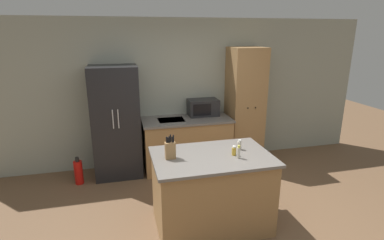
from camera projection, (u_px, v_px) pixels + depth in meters
name	position (u px, v px, depth m)	size (l,w,h in m)	color
ground_plane	(218.00, 235.00, 3.61)	(14.00, 14.00, 0.00)	brown
wall_back	(178.00, 93.00, 5.41)	(7.20, 0.06, 2.60)	#9EA393
refrigerator	(116.00, 122.00, 4.94)	(0.76, 0.65, 1.85)	black
back_counter	(187.00, 143.00, 5.33)	(1.55, 0.72, 0.91)	#9E7547
pantry_cabinet	(245.00, 106.00, 5.46)	(0.59, 0.59, 2.11)	#9E7547
kitchen_island	(211.00, 191.00, 3.70)	(1.42, 0.94, 0.95)	#9E7547
microwave	(203.00, 107.00, 5.37)	(0.53, 0.34, 0.29)	#232326
knife_block	(170.00, 150.00, 3.44)	(0.12, 0.07, 0.29)	#9E7547
spice_bottle_tall_dark	(234.00, 151.00, 3.56)	(0.05, 0.05, 0.11)	gold
spice_bottle_short_red	(239.00, 145.00, 3.73)	(0.05, 0.05, 0.13)	beige
spice_bottle_amber_oil	(239.00, 152.00, 3.46)	(0.04, 0.04, 0.16)	beige
fire_extinguisher	(79.00, 172.00, 4.79)	(0.13, 0.13, 0.46)	red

